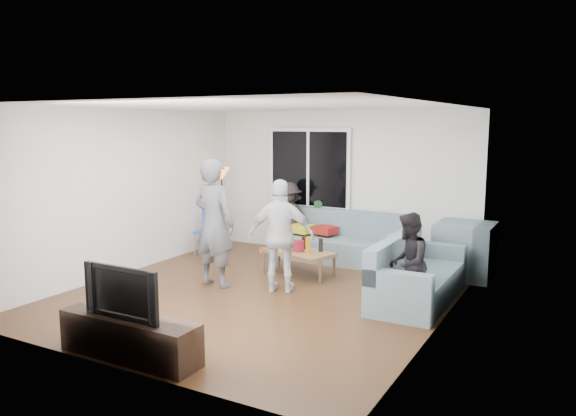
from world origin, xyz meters
The scene contains 32 objects.
floor centered at (0.00, 0.00, -0.02)m, with size 5.00×5.50×0.04m, color #56351C.
ceiling centered at (0.00, 0.00, 2.62)m, with size 5.00×5.50×0.04m, color white.
wall_back centered at (0.00, 2.77, 1.30)m, with size 5.00×0.04×2.60m, color silver.
wall_front centered at (0.00, -2.77, 1.30)m, with size 5.00×0.04×2.60m, color silver.
wall_left centered at (-2.52, 0.00, 1.30)m, with size 0.04×5.50×2.60m, color silver.
wall_right centered at (2.52, 0.00, 1.30)m, with size 0.04×5.50×2.60m, color silver.
window_frame centered at (-0.60, 2.69, 1.55)m, with size 1.62×0.06×1.47m, color white.
window_glass centered at (-0.60, 2.65, 1.55)m, with size 1.50×0.02×1.35m, color black.
window_mullion centered at (-0.60, 2.64, 1.55)m, with size 0.05×0.03×1.35m, color white.
radiator centered at (-0.60, 2.65, 0.31)m, with size 1.30×0.12×0.62m, color silver.
potted_plant centered at (-0.40, 2.62, 0.81)m, with size 0.21×0.17×0.37m, color #245B28.
vase centered at (-0.82, 2.62, 0.71)m, with size 0.18×0.18×0.18m, color white.
sofa_back_section centered at (0.17, 2.27, 0.42)m, with size 2.30×0.85×0.85m, color slate, non-canonical shape.
sofa_right_section centered at (2.02, 0.76, 0.42)m, with size 0.85×2.00×0.85m, color slate, non-canonical shape.
sofa_corner centered at (2.32, 2.27, 0.42)m, with size 0.85×0.85×0.85m, color slate.
cushion_yellow centered at (-0.53, 2.25, 0.51)m, with size 0.38×0.32×0.14m, color gold.
cushion_red centered at (-0.10, 2.33, 0.51)m, with size 0.36×0.30×0.13m, color maroon.
coffee_table centered at (0.01, 1.11, 0.20)m, with size 1.10×0.60×0.40m, color olive.
pitcher centered at (0.04, 1.05, 0.49)m, with size 0.17×0.17×0.17m, color maroon.
side_chair centered at (-2.05, 1.51, 0.43)m, with size 0.40×0.40×0.86m, color #274FAB, non-canonical shape.
floor_lamp centered at (-2.05, 1.96, 0.78)m, with size 0.32×0.32×1.56m, color orange, non-canonical shape.
player_left centered at (-0.81, 0.02, 0.94)m, with size 0.68×0.45×1.88m, color #4D4D52.
player_right centered at (0.19, 0.23, 0.80)m, with size 0.94×0.39×1.61m, color silver.
spectator_right centered at (2.02, 0.24, 0.64)m, with size 0.62×0.48×1.28m, color black.
spectator_back centered at (-0.82, 2.30, 0.66)m, with size 0.86×0.49×1.33m, color black.
tv_console centered at (-0.04, -2.50, 0.22)m, with size 1.60×0.40×0.44m, color #312118.
television centered at (-0.04, -2.50, 0.71)m, with size 0.95×0.12×0.55m, color black.
bottle_d centered at (0.23, 1.00, 0.52)m, with size 0.07×0.07×0.25m, color orange.
bottle_e centered at (0.35, 1.21, 0.51)m, with size 0.07×0.07×0.21m, color black.
bottle_a centered at (-0.33, 1.22, 0.51)m, with size 0.07×0.07×0.22m, color orange.
bottle_b centered at (-0.10, 0.99, 0.52)m, with size 0.08×0.08×0.24m, color #167C1F.
bottle_c centered at (0.04, 1.24, 0.50)m, with size 0.07×0.07×0.20m, color black.
Camera 1 is at (3.99, -6.50, 2.39)m, focal length 34.93 mm.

